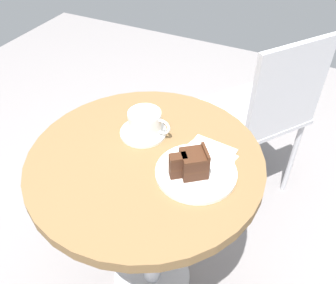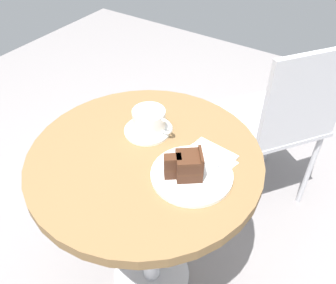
# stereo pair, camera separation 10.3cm
# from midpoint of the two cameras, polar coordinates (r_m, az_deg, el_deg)

# --- Properties ---
(ground_plane) EXTENTS (4.40, 4.40, 0.01)m
(ground_plane) POSITION_cam_midpoint_polar(r_m,az_deg,el_deg) (1.61, -4.49, -20.96)
(ground_plane) COLOR gray
(ground_plane) RESTS_ON ground
(cafe_table) EXTENTS (0.70, 0.70, 0.70)m
(cafe_table) POSITION_cam_midpoint_polar(r_m,az_deg,el_deg) (1.13, -6.02, -6.89)
(cafe_table) COLOR brown
(cafe_table) RESTS_ON ground
(saucer) EXTENTS (0.15, 0.15, 0.01)m
(saucer) POSITION_cam_midpoint_polar(r_m,az_deg,el_deg) (1.12, -6.59, 1.47)
(saucer) COLOR white
(saucer) RESTS_ON cafe_table
(coffee_cup) EXTENTS (0.14, 0.10, 0.07)m
(coffee_cup) POSITION_cam_midpoint_polar(r_m,az_deg,el_deg) (1.10, -6.33, 3.18)
(coffee_cup) COLOR white
(coffee_cup) RESTS_ON saucer
(teaspoon) EXTENTS (0.10, 0.04, 0.00)m
(teaspoon) POSITION_cam_midpoint_polar(r_m,az_deg,el_deg) (1.09, -8.20, 0.53)
(teaspoon) COLOR silver
(teaspoon) RESTS_ON saucer
(cake_plate) EXTENTS (0.23, 0.23, 0.01)m
(cake_plate) POSITION_cam_midpoint_polar(r_m,az_deg,el_deg) (0.98, 1.54, -4.99)
(cake_plate) COLOR white
(cake_plate) RESTS_ON cafe_table
(cake_slice) EXTENTS (0.11, 0.10, 0.08)m
(cake_slice) POSITION_cam_midpoint_polar(r_m,az_deg,el_deg) (0.95, 0.71, -3.64)
(cake_slice) COLOR #422619
(cake_slice) RESTS_ON cake_plate
(fork) EXTENTS (0.16, 0.04, 0.00)m
(fork) POSITION_cam_midpoint_polar(r_m,az_deg,el_deg) (1.01, 4.46, -3.09)
(fork) COLOR silver
(fork) RESTS_ON cake_plate
(napkin) EXTENTS (0.18, 0.18, 0.00)m
(napkin) POSITION_cam_midpoint_polar(r_m,az_deg,el_deg) (1.04, 3.19, -2.54)
(napkin) COLOR silver
(napkin) RESTS_ON cafe_table
(cafe_chair) EXTENTS (0.53, 0.53, 0.86)m
(cafe_chair) POSITION_cam_midpoint_polar(r_m,az_deg,el_deg) (1.58, 13.74, 5.15)
(cafe_chair) COLOR #BCBCC1
(cafe_chair) RESTS_ON ground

